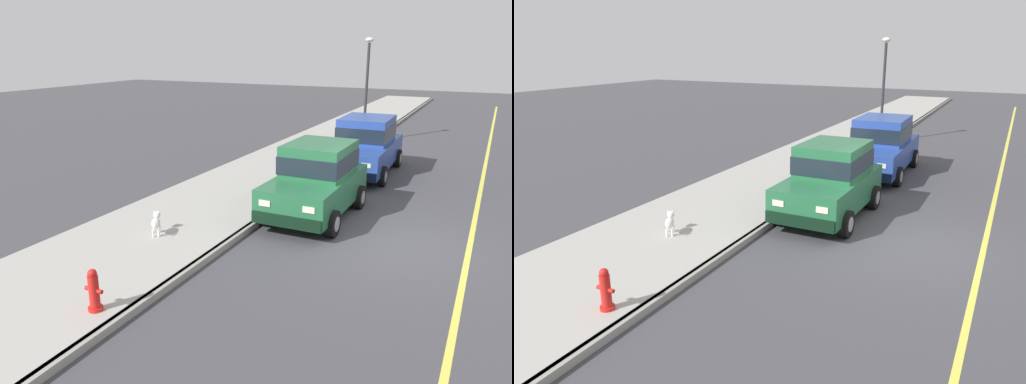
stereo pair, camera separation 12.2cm
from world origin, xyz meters
TOP-DOWN VIEW (x-y plane):
  - ground_plane at (0.00, 0.00)m, footprint 80.00×80.00m
  - curb at (-3.20, 0.00)m, footprint 0.16×64.00m
  - sidewalk at (-5.00, 0.00)m, footprint 3.60×64.00m
  - lane_centre_line at (1.60, 0.00)m, footprint 0.12×57.60m
  - car_green_hatchback at (-2.16, 1.07)m, footprint 1.98×3.81m
  - car_blue_sedan at (-2.15, 6.00)m, footprint 2.11×4.64m
  - dog_white at (-4.83, -2.10)m, footprint 0.46×0.67m
  - fire_hydrant at (-3.65, -5.26)m, footprint 0.34×0.24m
  - street_lamp at (-3.55, 11.34)m, footprint 0.36×0.36m

SIDE VIEW (x-z plane):
  - ground_plane at x=0.00m, z-range 0.00..0.00m
  - lane_centre_line at x=1.60m, z-range 0.00..0.01m
  - curb at x=-3.20m, z-range 0.00..0.14m
  - sidewalk at x=-5.00m, z-range 0.00..0.14m
  - dog_white at x=-4.83m, z-range 0.18..0.67m
  - fire_hydrant at x=-3.65m, z-range 0.11..0.84m
  - car_green_hatchback at x=-2.16m, z-range 0.04..1.92m
  - car_blue_sedan at x=-2.15m, z-range 0.02..1.94m
  - street_lamp at x=-3.55m, z-range 0.70..5.12m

